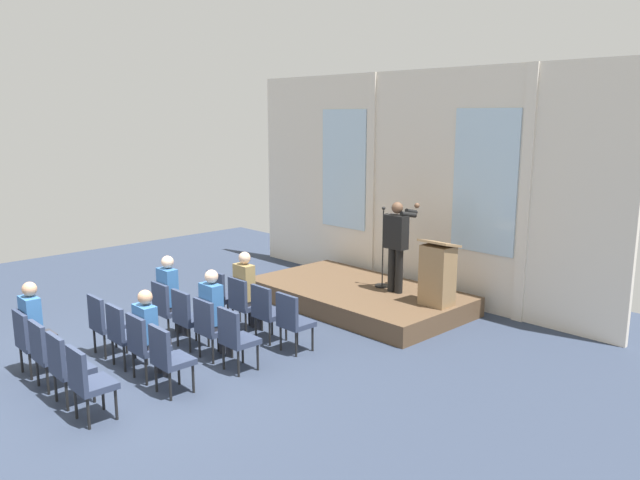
% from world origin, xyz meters
% --- Properties ---
extents(ground_plane, '(16.79, 16.79, 0.00)m').
position_xyz_m(ground_plane, '(0.00, 0.00, 0.00)').
color(ground_plane, '#2D384C').
extents(rear_partition, '(8.84, 0.14, 4.45)m').
position_xyz_m(rear_partition, '(0.03, 6.45, 2.24)').
color(rear_partition, silver).
rests_on(rear_partition, ground).
extents(stage_platform, '(4.10, 2.33, 0.36)m').
position_xyz_m(stage_platform, '(0.00, 4.99, 0.18)').
color(stage_platform, brown).
rests_on(stage_platform, ground).
extents(speaker, '(0.52, 0.69, 1.69)m').
position_xyz_m(speaker, '(0.69, 5.27, 1.34)').
color(speaker, black).
rests_on(speaker, stage_platform).
extents(mic_stand, '(0.28, 0.28, 1.55)m').
position_xyz_m(mic_stand, '(0.28, 5.37, 0.70)').
color(mic_stand, black).
rests_on(mic_stand, stage_platform).
extents(lectern, '(0.60, 0.48, 1.16)m').
position_xyz_m(lectern, '(1.70, 5.16, 0.91)').
color(lectern, '#93724C').
rests_on(lectern, stage_platform).
extents(chair_r0_c0, '(0.46, 0.44, 0.94)m').
position_xyz_m(chair_r0_c0, '(-0.94, 2.52, 0.53)').
color(chair_r0_c0, black).
rests_on(chair_r0_c0, ground).
extents(chair_r0_c1, '(0.46, 0.44, 0.94)m').
position_xyz_m(chair_r0_c1, '(-0.31, 2.52, 0.53)').
color(chair_r0_c1, black).
rests_on(chair_r0_c1, ground).
extents(audience_r0_c1, '(0.36, 0.39, 1.37)m').
position_xyz_m(audience_r0_c1, '(-0.31, 2.60, 0.76)').
color(audience_r0_c1, '#2D2D33').
rests_on(audience_r0_c1, ground).
extents(chair_r0_c2, '(0.46, 0.44, 0.94)m').
position_xyz_m(chair_r0_c2, '(0.31, 2.52, 0.53)').
color(chair_r0_c2, black).
rests_on(chair_r0_c2, ground).
extents(chair_r0_c3, '(0.46, 0.44, 0.94)m').
position_xyz_m(chair_r0_c3, '(0.94, 2.52, 0.53)').
color(chair_r0_c3, black).
rests_on(chair_r0_c3, ground).
extents(chair_r1_c0, '(0.46, 0.44, 0.94)m').
position_xyz_m(chair_r1_c0, '(-0.94, 1.45, 0.53)').
color(chair_r1_c0, black).
rests_on(chair_r1_c0, ground).
extents(audience_r1_c0, '(0.36, 0.39, 1.37)m').
position_xyz_m(audience_r1_c0, '(-0.94, 1.53, 0.76)').
color(audience_r1_c0, '#2D2D33').
rests_on(audience_r1_c0, ground).
extents(chair_r1_c1, '(0.46, 0.44, 0.94)m').
position_xyz_m(chair_r1_c1, '(-0.31, 1.45, 0.53)').
color(chair_r1_c1, black).
rests_on(chair_r1_c1, ground).
extents(chair_r1_c2, '(0.46, 0.44, 0.94)m').
position_xyz_m(chair_r1_c2, '(0.31, 1.45, 0.53)').
color(chair_r1_c2, black).
rests_on(chair_r1_c2, ground).
extents(audience_r1_c2, '(0.36, 0.39, 1.37)m').
position_xyz_m(audience_r1_c2, '(0.31, 1.53, 0.76)').
color(audience_r1_c2, '#2D2D33').
rests_on(audience_r1_c2, ground).
extents(chair_r1_c3, '(0.46, 0.44, 0.94)m').
position_xyz_m(chair_r1_c3, '(0.94, 1.45, 0.53)').
color(chair_r1_c3, black).
rests_on(chair_r1_c3, ground).
extents(chair_r2_c0, '(0.46, 0.44, 0.94)m').
position_xyz_m(chair_r2_c0, '(-0.94, 0.38, 0.53)').
color(chair_r2_c0, black).
rests_on(chair_r2_c0, ground).
extents(chair_r2_c1, '(0.46, 0.44, 0.94)m').
position_xyz_m(chair_r2_c1, '(-0.31, 0.38, 0.53)').
color(chair_r2_c1, black).
rests_on(chair_r2_c1, ground).
extents(chair_r2_c2, '(0.46, 0.44, 0.94)m').
position_xyz_m(chair_r2_c2, '(0.31, 0.38, 0.53)').
color(chair_r2_c2, black).
rests_on(chair_r2_c2, ground).
extents(audience_r2_c2, '(0.36, 0.39, 1.28)m').
position_xyz_m(audience_r2_c2, '(0.31, 0.46, 0.71)').
color(audience_r2_c2, '#2D2D33').
rests_on(audience_r2_c2, ground).
extents(chair_r2_c3, '(0.46, 0.44, 0.94)m').
position_xyz_m(chair_r2_c3, '(0.94, 0.38, 0.53)').
color(chair_r2_c3, black).
rests_on(chair_r2_c3, ground).
extents(chair_r3_c0, '(0.46, 0.44, 0.94)m').
position_xyz_m(chair_r3_c0, '(-0.94, -0.69, 0.53)').
color(chair_r3_c0, black).
rests_on(chair_r3_c0, ground).
extents(audience_r3_c0, '(0.36, 0.39, 1.34)m').
position_xyz_m(audience_r3_c0, '(-0.94, -0.61, 0.74)').
color(audience_r3_c0, '#2D2D33').
rests_on(audience_r3_c0, ground).
extents(chair_r3_c1, '(0.46, 0.44, 0.94)m').
position_xyz_m(chair_r3_c1, '(-0.31, -0.69, 0.53)').
color(chair_r3_c1, black).
rests_on(chair_r3_c1, ground).
extents(chair_r3_c2, '(0.46, 0.44, 0.94)m').
position_xyz_m(chair_r3_c2, '(0.31, -0.69, 0.53)').
color(chair_r3_c2, black).
rests_on(chair_r3_c2, ground).
extents(chair_r3_c3, '(0.46, 0.44, 0.94)m').
position_xyz_m(chair_r3_c3, '(0.94, -0.69, 0.53)').
color(chair_r3_c3, black).
rests_on(chair_r3_c3, ground).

